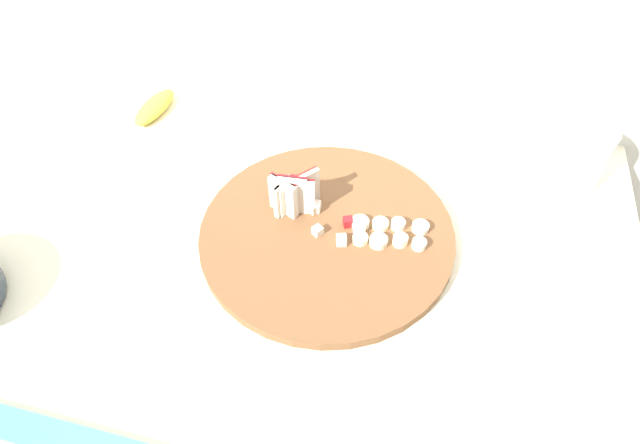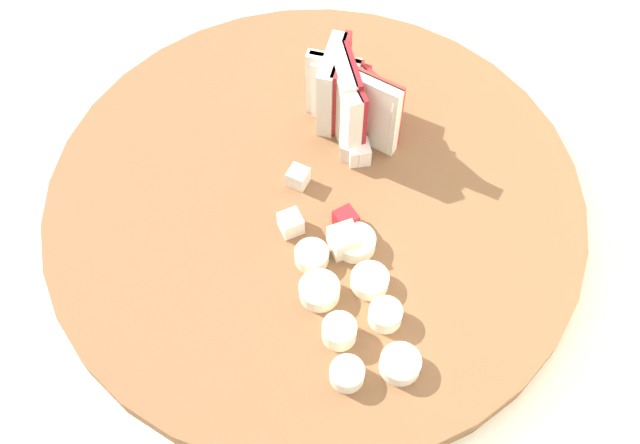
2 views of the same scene
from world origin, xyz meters
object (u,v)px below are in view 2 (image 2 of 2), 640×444
object	(u,v)px
apple_dice_pile	(336,197)
banana_slice_rows	(353,303)
cutting_board	(315,201)
apple_wedge_fan	(348,98)

from	to	relation	value
apple_dice_pile	banana_slice_rows	bearing A→B (deg)	-0.72
cutting_board	banana_slice_rows	size ratio (longest dim) A/B	3.31
apple_dice_pile	apple_wedge_fan	bearing A→B (deg)	164.52
apple_wedge_fan	banana_slice_rows	distance (m)	0.16
apple_dice_pile	banana_slice_rows	distance (m)	0.09
apple_wedge_fan	banana_slice_rows	bearing A→B (deg)	-7.67
cutting_board	apple_wedge_fan	bearing A→B (deg)	151.24
apple_dice_pile	banana_slice_rows	xyz separation A→B (m)	(0.09, -0.00, -0.00)
cutting_board	apple_wedge_fan	size ratio (longest dim) A/B	5.24
cutting_board	apple_wedge_fan	world-z (taller)	apple_wedge_fan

